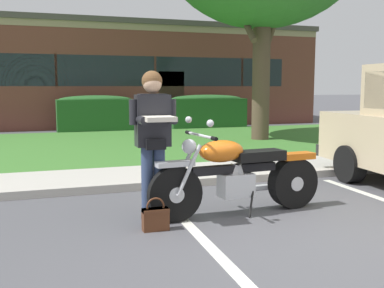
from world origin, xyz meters
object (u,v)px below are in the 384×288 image
(handbag, at_px, (156,217))
(hedge_center_left, at_px, (207,111))
(hedge_left, at_px, (96,113))
(brick_building, at_px, (51,76))
(motorcycle, at_px, (244,174))
(rider_person, at_px, (153,133))

(handbag, height_order, hedge_center_left, hedge_center_left)
(hedge_left, bearing_deg, brick_building, 100.21)
(motorcycle, height_order, hedge_center_left, hedge_center_left)
(rider_person, distance_m, hedge_center_left, 11.73)
(handbag, bearing_deg, hedge_left, 86.19)
(brick_building, bearing_deg, hedge_left, -79.79)
(hedge_center_left, bearing_deg, brick_building, 128.01)
(handbag, height_order, brick_building, brick_building)
(hedge_left, height_order, brick_building, brick_building)
(motorcycle, distance_m, rider_person, 1.22)
(brick_building, bearing_deg, rider_person, -88.23)
(hedge_left, bearing_deg, motorcycle, -87.68)
(hedge_left, bearing_deg, handbag, -93.81)
(motorcycle, distance_m, handbag, 1.26)
(rider_person, relative_size, brick_building, 0.08)
(rider_person, xyz_separation_m, brick_building, (-0.54, 17.43, 1.00))
(motorcycle, relative_size, brick_building, 0.11)
(motorcycle, xyz_separation_m, brick_building, (-1.64, 17.48, 1.53))
(motorcycle, bearing_deg, rider_person, 177.47)
(rider_person, height_order, brick_building, brick_building)
(hedge_center_left, xyz_separation_m, brick_building, (-5.23, 6.69, 1.36))
(motorcycle, height_order, handbag, motorcycle)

